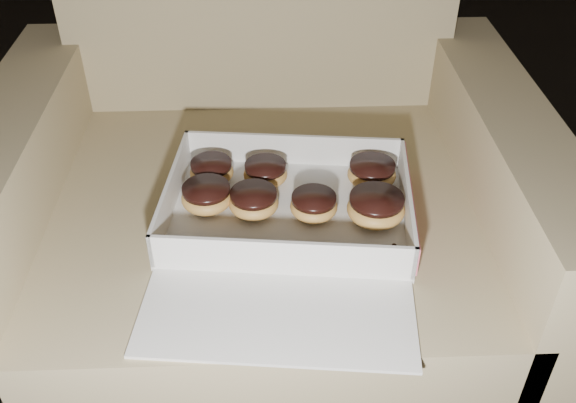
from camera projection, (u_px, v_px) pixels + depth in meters
The scene contains 13 objects.
floor at pixel (324, 275), 1.53m from camera, with size 4.50×4.50×0.00m, color black.
armchair at pixel (264, 226), 1.21m from camera, with size 0.93×0.78×0.97m.
bakery_box at pixel (288, 225), 0.99m from camera, with size 0.42×0.48×0.06m.
donut_a at pixel (207, 196), 1.02m from camera, with size 0.08×0.08×0.04m.
donut_b at pixel (265, 173), 1.07m from camera, with size 0.07×0.07×0.04m.
donut_c at pixel (376, 208), 0.99m from camera, with size 0.09×0.09×0.05m.
donut_d at pixel (212, 171), 1.08m from camera, with size 0.07×0.07×0.04m.
donut_e at pixel (254, 201), 1.01m from camera, with size 0.08×0.08×0.04m.
donut_f at pixel (372, 173), 1.07m from camera, with size 0.08×0.08×0.04m.
donut_g at pixel (314, 205), 1.00m from camera, with size 0.07×0.07×0.04m.
crumb_a at pixel (357, 261), 0.93m from camera, with size 0.01×0.01×0.00m, color black.
crumb_b at pixel (394, 245), 0.95m from camera, with size 0.01×0.01×0.00m, color black.
crumb_c at pixel (329, 261), 0.93m from camera, with size 0.01×0.01×0.00m, color black.
Camera 1 is at (-0.13, -1.10, 1.08)m, focal length 40.00 mm.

